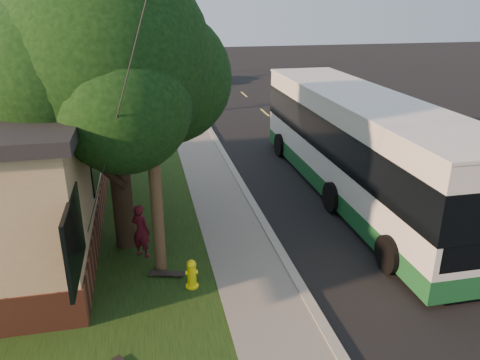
% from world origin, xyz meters
% --- Properties ---
extents(ground, '(120.00, 120.00, 0.00)m').
position_xyz_m(ground, '(0.00, 0.00, 0.00)').
color(ground, black).
rests_on(ground, ground).
extents(road, '(8.00, 80.00, 0.01)m').
position_xyz_m(road, '(4.00, 10.00, 0.01)').
color(road, black).
rests_on(road, ground).
extents(curb, '(0.25, 80.00, 0.12)m').
position_xyz_m(curb, '(0.00, 10.00, 0.06)').
color(curb, gray).
rests_on(curb, ground).
extents(sidewalk, '(2.00, 80.00, 0.08)m').
position_xyz_m(sidewalk, '(-1.00, 10.00, 0.04)').
color(sidewalk, slate).
rests_on(sidewalk, ground).
extents(grass_verge, '(5.00, 80.00, 0.07)m').
position_xyz_m(grass_verge, '(-4.50, 10.00, 0.04)').
color(grass_verge, black).
rests_on(grass_verge, ground).
extents(fire_hydrant, '(0.32, 0.32, 0.74)m').
position_xyz_m(fire_hydrant, '(-2.60, 0.00, 0.43)').
color(fire_hydrant, '#FFEA0D').
rests_on(fire_hydrant, grass_verge).
extents(utility_pole, '(2.86, 3.21, 9.07)m').
position_xyz_m(utility_pole, '(-3.31, 0.99, 4.63)').
color(utility_pole, '#473321').
rests_on(utility_pole, ground).
extents(leafy_tree, '(6.30, 6.00, 7.80)m').
position_xyz_m(leafy_tree, '(-4.17, 2.65, 5.17)').
color(leafy_tree, black).
rests_on(leafy_tree, grass_verge).
extents(bare_tree_near, '(1.38, 1.21, 4.31)m').
position_xyz_m(bare_tree_near, '(-3.50, 18.00, 2.15)').
color(bare_tree_near, black).
rests_on(bare_tree_near, grass_verge).
extents(bare_tree_far, '(1.38, 1.21, 4.03)m').
position_xyz_m(bare_tree_far, '(-3.00, 30.00, 2.00)').
color(bare_tree_far, black).
rests_on(bare_tree_far, grass_verge).
extents(traffic_signal, '(0.18, 0.22, 5.50)m').
position_xyz_m(traffic_signal, '(0.50, 34.00, 3.16)').
color(traffic_signal, '#2D2D30').
rests_on(traffic_signal, ground).
extents(transit_bus, '(3.10, 13.42, 3.63)m').
position_xyz_m(transit_bus, '(3.87, 4.62, 1.93)').
color(transit_bus, silver).
rests_on(transit_bus, ground).
extents(skateboarder, '(0.66, 0.63, 1.52)m').
position_xyz_m(skateboarder, '(-3.76, 1.76, 0.83)').
color(skateboarder, '#50101C').
rests_on(skateboarder, grass_verge).
extents(skateboard_spare, '(0.94, 0.47, 0.09)m').
position_xyz_m(skateboard_spare, '(-3.18, 0.61, 0.13)').
color(skateboard_spare, black).
rests_on(skateboard_spare, grass_verge).
extents(dumpster, '(1.55, 1.34, 1.19)m').
position_xyz_m(dumpster, '(-7.40, 9.50, 0.64)').
color(dumpster, black).
rests_on(dumpster, building_lot).
extents(distant_car, '(2.23, 4.57, 1.50)m').
position_xyz_m(distant_car, '(2.33, 29.84, 0.75)').
color(distant_car, black).
rests_on(distant_car, ground).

